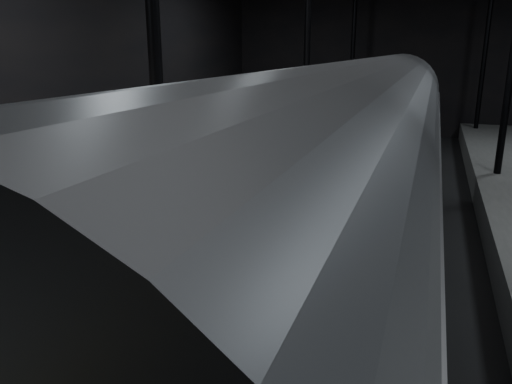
% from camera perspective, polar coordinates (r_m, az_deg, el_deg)
% --- Properties ---
extents(ground, '(44.00, 44.00, 0.00)m').
position_cam_1_polar(ground, '(13.81, 12.69, -8.24)').
color(ground, black).
rests_on(ground, ground).
extents(platform_left, '(9.00, 43.80, 1.00)m').
position_cam_1_polar(platform_left, '(16.13, -14.64, -2.88)').
color(platform_left, '#595956').
rests_on(platform_left, ground).
extents(tactile_strip, '(0.50, 43.80, 0.01)m').
position_cam_1_polar(tactile_strip, '(14.11, -0.25, -2.91)').
color(tactile_strip, olive).
rests_on(tactile_strip, platform_left).
extents(track, '(2.40, 43.00, 0.24)m').
position_cam_1_polar(track, '(13.78, 12.71, -7.98)').
color(track, '#3F3328').
rests_on(track, ground).
extents(train, '(2.96, 19.79, 5.29)m').
position_cam_1_polar(train, '(10.91, 12.29, 1.69)').
color(train, gray).
rests_on(train, ground).
extents(woman, '(0.66, 0.55, 1.56)m').
position_cam_1_polar(woman, '(12.79, -8.26, -1.46)').
color(woman, '#9B7B5F').
rests_on(woman, platform_left).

